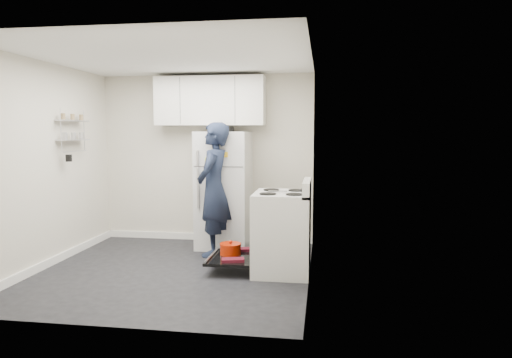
% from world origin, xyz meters
% --- Properties ---
extents(room, '(3.21, 3.21, 2.51)m').
position_xyz_m(room, '(-0.03, 0.03, 1.21)').
color(room, black).
rests_on(room, ground).
extents(electric_range, '(0.66, 0.76, 1.10)m').
position_xyz_m(electric_range, '(1.26, 0.15, 0.47)').
color(electric_range, silver).
rests_on(electric_range, ground).
extents(open_oven_door, '(0.55, 0.71, 0.21)m').
position_xyz_m(open_oven_door, '(0.66, 0.18, 0.18)').
color(open_oven_door, black).
rests_on(open_oven_door, ground).
extents(refrigerator, '(0.72, 0.74, 1.73)m').
position_xyz_m(refrigerator, '(0.34, 1.25, 0.84)').
color(refrigerator, silver).
rests_on(refrigerator, ground).
extents(upper_cabinets, '(1.60, 0.33, 0.70)m').
position_xyz_m(upper_cabinets, '(0.10, 1.43, 2.10)').
color(upper_cabinets, silver).
rests_on(upper_cabinets, room).
extents(wall_shelf_rack, '(0.14, 0.60, 0.61)m').
position_xyz_m(wall_shelf_rack, '(-1.52, 0.49, 1.68)').
color(wall_shelf_rack, '#B2B2B7').
rests_on(wall_shelf_rack, room).
extents(person, '(0.50, 0.69, 1.78)m').
position_xyz_m(person, '(0.30, 0.79, 0.89)').
color(person, '#181F35').
rests_on(person, ground).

